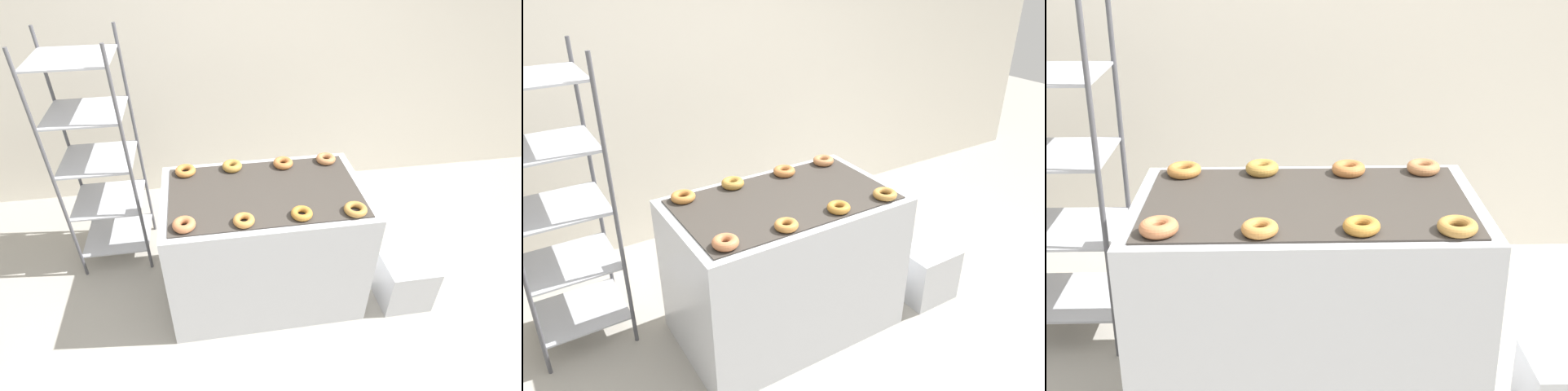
{
  "view_description": "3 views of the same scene",
  "coord_description": "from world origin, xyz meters",
  "views": [
    {
      "loc": [
        -0.34,
        -1.41,
        2.42
      ],
      "look_at": [
        0.0,
        0.8,
        0.76
      ],
      "focal_mm": 28.0,
      "sensor_mm": 36.0,
      "label": 1
    },
    {
      "loc": [
        -1.36,
        -1.53,
        2.23
      ],
      "look_at": [
        0.0,
        0.65,
        0.93
      ],
      "focal_mm": 35.0,
      "sensor_mm": 36.0,
      "label": 2
    },
    {
      "loc": [
        -0.07,
        -1.84,
        1.94
      ],
      "look_at": [
        0.0,
        0.65,
        0.93
      ],
      "focal_mm": 50.0,
      "sensor_mm": 36.0,
      "label": 3
    }
  ],
  "objects": [
    {
      "name": "donut_far_midleft",
      "position": [
        -0.18,
        0.94,
        0.93
      ],
      "size": [
        0.14,
        0.14,
        0.05
      ],
      "primitive_type": "torus",
      "color": "#A87B34",
      "rests_on": "fryer_machine"
    },
    {
      "name": "fryer_machine",
      "position": [
        0.0,
        0.65,
        0.45
      ],
      "size": [
        1.3,
        0.79,
        0.91
      ],
      "color": "#B7BABF",
      "rests_on": "ground_plane"
    },
    {
      "name": "baking_rack_cart",
      "position": [
        -1.11,
        1.23,
        0.89
      ],
      "size": [
        0.53,
        0.49,
        1.76
      ],
      "color": "#4C4C51",
      "rests_on": "ground_plane"
    },
    {
      "name": "donut_far_right",
      "position": [
        0.48,
        0.94,
        0.93
      ],
      "size": [
        0.14,
        0.14,
        0.04
      ],
      "primitive_type": "torus",
      "color": "#B07144",
      "rests_on": "fryer_machine"
    },
    {
      "name": "donut_near_midleft",
      "position": [
        -0.17,
        0.36,
        0.93
      ],
      "size": [
        0.13,
        0.13,
        0.04
      ],
      "primitive_type": "torus",
      "color": "#B77838",
      "rests_on": "fryer_machine"
    },
    {
      "name": "donut_near_left",
      "position": [
        -0.5,
        0.37,
        0.93
      ],
      "size": [
        0.13,
        0.13,
        0.05
      ],
      "primitive_type": "torus",
      "color": "#B56C42",
      "rests_on": "fryer_machine"
    },
    {
      "name": "donut_near_right",
      "position": [
        0.5,
        0.36,
        0.93
      ],
      "size": [
        0.14,
        0.14,
        0.04
      ],
      "primitive_type": "torus",
      "color": "#A97837",
      "rests_on": "fryer_machine"
    },
    {
      "name": "donut_far_midright",
      "position": [
        0.18,
        0.93,
        0.93
      ],
      "size": [
        0.14,
        0.14,
        0.05
      ],
      "primitive_type": "torus",
      "color": "#B16B35",
      "rests_on": "fryer_machine"
    },
    {
      "name": "donut_far_left",
      "position": [
        -0.49,
        0.93,
        0.93
      ],
      "size": [
        0.14,
        0.14,
        0.04
      ],
      "primitive_type": "torus",
      "color": "#B77334",
      "rests_on": "fryer_machine"
    },
    {
      "name": "glaze_bin",
      "position": [
        0.98,
        0.38,
        0.18
      ],
      "size": [
        0.35,
        0.28,
        0.37
      ],
      "color": "#B7BABF",
      "rests_on": "ground_plane"
    },
    {
      "name": "donut_near_midright",
      "position": [
        0.17,
        0.37,
        0.93
      ],
      "size": [
        0.13,
        0.13,
        0.04
      ],
      "primitive_type": "torus",
      "color": "#AF742C",
      "rests_on": "fryer_machine"
    },
    {
      "name": "wall_back",
      "position": [
        0.0,
        2.12,
        1.4
      ],
      "size": [
        8.0,
        0.05,
        2.8
      ],
      "color": "silver",
      "rests_on": "ground_plane"
    },
    {
      "name": "ground_plane",
      "position": [
        0.0,
        0.0,
        0.0
      ],
      "size": [
        14.0,
        14.0,
        0.0
      ],
      "primitive_type": "plane",
      "color": "#9E998E"
    }
  ]
}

